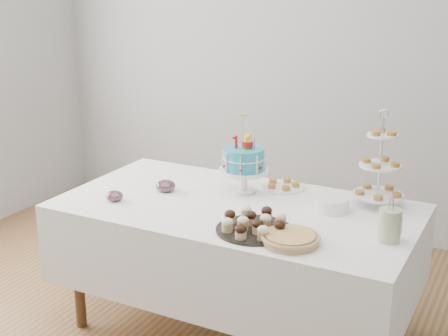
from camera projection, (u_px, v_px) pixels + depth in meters
The scene contains 11 objects.
walls at pixel (209, 110), 2.94m from camera, with size 5.04×4.04×2.70m.
table at pixel (236, 244), 3.43m from camera, with size 1.92×1.02×0.77m.
birthday_cake at pixel (244, 172), 3.53m from camera, with size 0.29×0.29×0.45m.
cupcake_tray at pixel (254, 223), 3.01m from camera, with size 0.38×0.38×0.09m.
pie at pixel (290, 238), 2.88m from camera, with size 0.28×0.28×0.04m.
tiered_stand at pixel (380, 166), 3.30m from camera, with size 0.27×0.27×0.53m.
plate_stack at pixel (332, 204), 3.28m from camera, with size 0.19×0.19×0.07m.
pastry_plate at pixel (282, 185), 3.63m from camera, with size 0.26×0.26×0.04m.
jam_bowl_a at pixel (114, 196), 3.42m from camera, with size 0.10×0.10×0.06m.
jam_bowl_b at pixel (166, 186), 3.57m from camera, with size 0.11×0.11×0.07m.
utensil_pitcher at pixel (390, 224), 2.89m from camera, with size 0.11×0.11×0.24m.
Camera 1 is at (1.39, -2.53, 1.96)m, focal length 50.00 mm.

